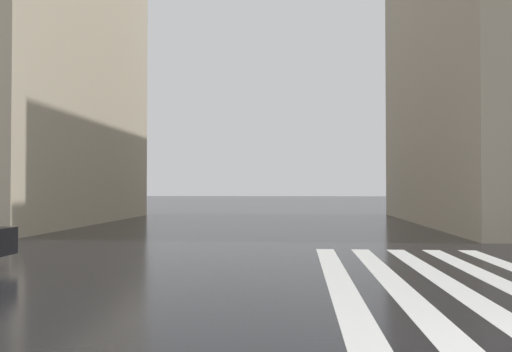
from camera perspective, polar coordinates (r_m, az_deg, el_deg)
zebra_crossing at (r=10.16m, az=20.58°, el=-11.23°), size 13.00×4.50×0.01m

